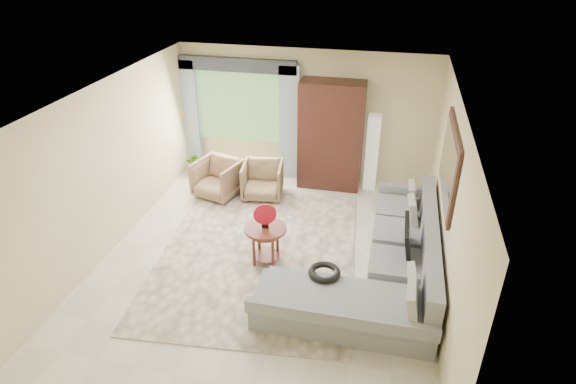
% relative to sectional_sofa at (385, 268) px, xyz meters
% --- Properties ---
extents(ground, '(6.00, 6.00, 0.00)m').
position_rel_sectional_sofa_xyz_m(ground, '(-1.78, 0.18, -0.28)').
color(ground, silver).
rests_on(ground, ground).
extents(area_rug, '(3.34, 4.25, 0.02)m').
position_rel_sectional_sofa_xyz_m(area_rug, '(-1.97, 0.30, -0.27)').
color(area_rug, beige).
rests_on(area_rug, ground).
extents(sectional_sofa, '(2.30, 3.46, 0.90)m').
position_rel_sectional_sofa_xyz_m(sectional_sofa, '(0.00, 0.00, 0.00)').
color(sectional_sofa, gray).
rests_on(sectional_sofa, ground).
extents(tv_screen, '(0.14, 0.74, 0.48)m').
position_rel_sectional_sofa_xyz_m(tv_screen, '(0.27, 0.17, 0.44)').
color(tv_screen, black).
rests_on(tv_screen, sectional_sofa).
extents(garden_hose, '(0.43, 0.43, 0.09)m').
position_rel_sectional_sofa_xyz_m(garden_hose, '(-0.78, -0.61, 0.26)').
color(garden_hose, black).
rests_on(garden_hose, sectional_sofa).
extents(coffee_table, '(0.63, 0.63, 0.63)m').
position_rel_sectional_sofa_xyz_m(coffee_table, '(-1.79, 0.14, 0.05)').
color(coffee_table, '#461D12').
rests_on(coffee_table, ground).
extents(red_disc, '(0.33, 0.14, 0.34)m').
position_rel_sectional_sofa_xyz_m(red_disc, '(-1.79, 0.14, 0.57)').
color(red_disc, red).
rests_on(red_disc, coffee_table).
extents(armchair_left, '(0.95, 0.97, 0.72)m').
position_rel_sectional_sofa_xyz_m(armchair_left, '(-3.24, 1.98, 0.08)').
color(armchair_left, '#9C7C55').
rests_on(armchair_left, ground).
extents(armchair_right, '(0.83, 0.85, 0.69)m').
position_rel_sectional_sofa_xyz_m(armchair_right, '(-2.39, 2.13, 0.06)').
color(armchair_right, '#91754F').
rests_on(armchair_right, ground).
extents(potted_plant, '(0.53, 0.50, 0.48)m').
position_rel_sectional_sofa_xyz_m(potted_plant, '(-3.99, 2.76, -0.05)').
color(potted_plant, '#999999').
rests_on(potted_plant, ground).
extents(armoire, '(1.20, 0.55, 2.10)m').
position_rel_sectional_sofa_xyz_m(armoire, '(-1.23, 2.90, 0.77)').
color(armoire, black).
rests_on(armoire, ground).
extents(floor_lamp, '(0.24, 0.24, 1.50)m').
position_rel_sectional_sofa_xyz_m(floor_lamp, '(-0.43, 2.96, 0.47)').
color(floor_lamp, silver).
rests_on(floor_lamp, ground).
extents(window, '(1.80, 0.04, 1.40)m').
position_rel_sectional_sofa_xyz_m(window, '(-3.13, 3.15, 1.12)').
color(window, '#669E59').
rests_on(window, wall_back).
extents(curtain_left, '(0.40, 0.08, 2.30)m').
position_rel_sectional_sofa_xyz_m(curtain_left, '(-4.18, 3.06, 0.87)').
color(curtain_left, '#9EB7CC').
rests_on(curtain_left, ground).
extents(curtain_right, '(0.40, 0.08, 2.30)m').
position_rel_sectional_sofa_xyz_m(curtain_right, '(-2.08, 3.06, 0.87)').
color(curtain_right, '#9EB7CC').
rests_on(curtain_right, ground).
extents(valance, '(2.40, 0.12, 0.26)m').
position_rel_sectional_sofa_xyz_m(valance, '(-3.13, 3.08, 1.97)').
color(valance, '#1E232D').
rests_on(valance, wall_back).
extents(wall_mirror, '(0.05, 1.70, 1.05)m').
position_rel_sectional_sofa_xyz_m(wall_mirror, '(0.68, 0.53, 1.47)').
color(wall_mirror, black).
rests_on(wall_mirror, wall_right).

